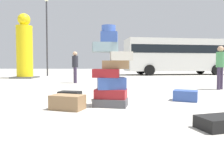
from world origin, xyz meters
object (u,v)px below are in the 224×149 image
object	(u,v)px
suitcase_navy_white_trunk	(185,96)
suitcase_black_behind_tower	(70,94)
lamp_post	(47,25)
suitcase_tan_upright_blue	(111,95)
suitcase_brown_right_side	(112,89)
suitcase_black_foreground_near	(219,123)
person_bearded_onlooker	(75,64)
yellow_dummy_statue	(25,49)
person_tourist_with_camera	(220,64)
parked_bus	(177,54)
suitcase_brown_foreground_far	(67,102)
suitcase_tower	(111,75)

from	to	relation	value
suitcase_navy_white_trunk	suitcase_black_behind_tower	size ratio (longest dim) A/B	0.97
suitcase_navy_white_trunk	suitcase_black_behind_tower	xyz separation A→B (m)	(-3.06, 0.39, -0.04)
lamp_post	suitcase_tan_upright_blue	bearing A→B (deg)	-64.09
suitcase_brown_right_side	suitcase_black_behind_tower	distance (m)	1.59
suitcase_black_foreground_near	person_bearded_onlooker	xyz separation A→B (m)	(-3.64, 7.49, 0.84)
suitcase_brown_right_side	yellow_dummy_statue	bearing A→B (deg)	142.17
person_bearded_onlooker	suitcase_brown_right_side	bearing A→B (deg)	4.69
suitcase_navy_white_trunk	suitcase_brown_right_side	size ratio (longest dim) A/B	1.00
suitcase_navy_white_trunk	person_tourist_with_camera	bearing A→B (deg)	72.84
parked_bus	suitcase_brown_foreground_far	bearing A→B (deg)	-123.07
suitcase_navy_white_trunk	parked_bus	xyz separation A→B (m)	(3.53, 14.15, 1.70)
parked_bus	suitcase_brown_right_side	bearing A→B (deg)	-124.03
yellow_dummy_statue	lamp_post	world-z (taller)	lamp_post
suitcase_navy_white_trunk	suitcase_brown_foreground_far	distance (m)	2.97
suitcase_tower	suitcase_brown_right_side	xyz separation A→B (m)	(-0.04, 2.27, -0.57)
person_bearded_onlooker	person_tourist_with_camera	world-z (taller)	person_tourist_with_camera
suitcase_brown_foreground_far	suitcase_black_behind_tower	size ratio (longest dim) A/B	1.12
suitcase_brown_right_side	suitcase_black_behind_tower	xyz separation A→B (m)	(-1.15, -1.10, -0.04)
suitcase_navy_white_trunk	suitcase_brown_right_side	world-z (taller)	suitcase_navy_white_trunk
suitcase_black_behind_tower	person_bearded_onlooker	bearing A→B (deg)	110.69
person_tourist_with_camera	lamp_post	size ratio (longest dim) A/B	0.25
suitcase_navy_white_trunk	person_tourist_with_camera	world-z (taller)	person_tourist_with_camera
suitcase_navy_white_trunk	person_bearded_onlooker	world-z (taller)	person_bearded_onlooker
suitcase_brown_right_side	lamp_post	bearing A→B (deg)	130.97
suitcase_brown_foreground_far	parked_bus	distance (m)	16.62
suitcase_tower	suitcase_tan_upright_blue	bearing A→B (deg)	92.74
parked_bus	suitcase_tan_upright_blue	bearing A→B (deg)	-121.86
suitcase_tan_upright_blue	suitcase_black_behind_tower	world-z (taller)	suitcase_tan_upright_blue
suitcase_black_behind_tower	person_bearded_onlooker	xyz separation A→B (m)	(-0.83, 4.70, 0.84)
person_bearded_onlooker	yellow_dummy_statue	world-z (taller)	yellow_dummy_statue
yellow_dummy_statue	parked_bus	distance (m)	12.79
suitcase_brown_foreground_far	person_tourist_with_camera	world-z (taller)	person_tourist_with_camera
suitcase_tower	lamp_post	size ratio (longest dim) A/B	0.28
suitcase_tower	person_bearded_onlooker	world-z (taller)	suitcase_tower
suitcase_tower	suitcase_black_foreground_near	world-z (taller)	suitcase_tower
person_bearded_onlooker	suitcase_tower	bearing A→B (deg)	-5.13
suitcase_black_foreground_near	suitcase_brown_right_side	bearing A→B (deg)	94.10
person_bearded_onlooker	parked_bus	size ratio (longest dim) A/B	0.16
yellow_dummy_statue	suitcase_tan_upright_blue	bearing A→B (deg)	-54.74
suitcase_tower	suitcase_brown_foreground_far	xyz separation A→B (m)	(-0.88, -0.37, -0.55)
suitcase_tan_upright_blue	person_bearded_onlooker	xyz separation A→B (m)	(-1.98, 5.04, 0.80)
suitcase_black_foreground_near	parked_bus	bearing A→B (deg)	58.20
person_tourist_with_camera	parked_bus	distance (m)	11.76
suitcase_black_foreground_near	suitcase_brown_foreground_far	world-z (taller)	suitcase_brown_foreground_far
suitcase_brown_foreground_far	suitcase_tan_upright_blue	bearing A→B (deg)	70.95
suitcase_brown_right_side	parked_bus	distance (m)	13.88
suitcase_navy_white_trunk	suitcase_black_behind_tower	distance (m)	3.08
person_bearded_onlooker	suitcase_brown_foreground_far	bearing A→B (deg)	-13.75
suitcase_brown_right_side	person_bearded_onlooker	size ratio (longest dim) A/B	0.37
suitcase_black_foreground_near	parked_bus	world-z (taller)	parked_bus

